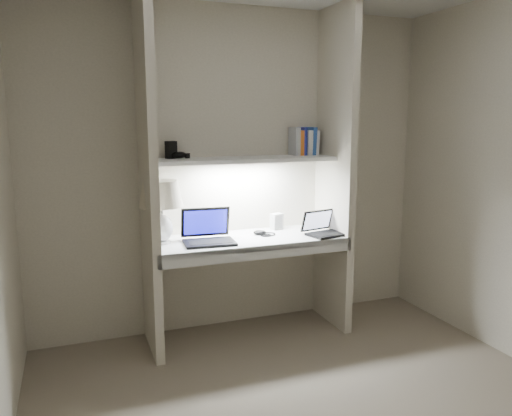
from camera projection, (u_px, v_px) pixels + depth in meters
name	position (u px, v px, depth m)	size (l,w,h in m)	color
back_wall	(236.00, 171.00, 3.93)	(3.20, 0.01, 2.50)	beige
alcove_panel_left	(148.00, 178.00, 3.43)	(0.06, 0.55, 2.50)	beige
alcove_panel_right	(335.00, 171.00, 3.93)	(0.06, 0.55, 2.50)	beige
desk	(248.00, 240.00, 3.77)	(1.40, 0.55, 0.04)	white
desk_apron	(260.00, 252.00, 3.53)	(1.46, 0.03, 0.10)	silver
shelf	(244.00, 160.00, 3.75)	(1.40, 0.36, 0.03)	silver
strip_light	(244.00, 163.00, 3.75)	(0.60, 0.04, 0.01)	white
table_lamp	(161.00, 201.00, 3.52)	(0.31, 0.31, 0.46)	white
laptop_main	(208.00, 235.00, 3.61)	(0.38, 0.34, 0.24)	black
laptop_netbook	(323.00, 229.00, 3.85)	(0.33, 0.30, 0.18)	black
speaker	(277.00, 221.00, 4.03)	(0.09, 0.06, 0.13)	silver
mouse	(260.00, 233.00, 3.84)	(0.10, 0.06, 0.04)	black
cable_coil	(269.00, 234.00, 3.84)	(0.11, 0.11, 0.01)	black
sticky_note	(162.00, 243.00, 3.59)	(0.07, 0.07, 0.00)	#F6FF35
book_row	(304.00, 142.00, 4.01)	(0.21, 0.15, 0.22)	silver
shelf_box	(171.00, 150.00, 3.64)	(0.07, 0.05, 0.13)	black
shelf_gadget	(179.00, 155.00, 3.65)	(0.12, 0.08, 0.05)	black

